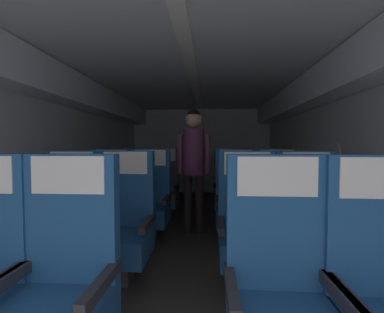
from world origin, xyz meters
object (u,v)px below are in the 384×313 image
seat_b_right_aisle (309,230)px  flight_attendant (194,156)px  seat_b_left_window (67,225)px  seat_c_left_window (110,201)px  seat_d_left_window (133,189)px  seat_d_right_window (230,190)px  seat_c_right_aisle (278,204)px  seat_a_left_aisle (61,286)px  seat_d_left_aisle (163,189)px  seat_c_right_window (236,203)px  seat_d_right_aisle (262,190)px  seat_a_right_window (280,293)px  seat_c_left_aisle (149,202)px  seat_b_right_window (248,228)px  seat_b_left_aisle (123,226)px

seat_b_right_aisle → flight_attendant: size_ratio=0.68×
seat_b_left_window → seat_c_left_window: same height
seat_c_left_window → seat_d_left_window: size_ratio=1.00×
seat_b_right_aisle → seat_d_right_window: (-0.50, 1.96, 0.00)m
seat_c_right_aisle → seat_a_left_aisle: bearing=-129.0°
seat_c_right_aisle → flight_attendant: size_ratio=0.68×
seat_a_left_aisle → flight_attendant: size_ratio=0.68×
seat_a_left_aisle → seat_d_left_aisle: bearing=90.1°
seat_c_right_window → seat_d_right_aisle: (0.50, 0.97, 0.00)m
seat_d_left_aisle → seat_c_left_window: bearing=-117.7°
seat_c_left_window → seat_c_right_aisle: bearing=-0.7°
seat_a_right_window → seat_c_left_aisle: size_ratio=1.00×
seat_b_right_window → seat_d_left_window: 2.50m
seat_b_right_window → seat_d_left_aisle: same height
seat_c_right_aisle → seat_d_right_window: 1.12m
seat_a_right_window → seat_b_right_window: bearing=90.6°
seat_a_left_aisle → seat_b_right_window: same height
seat_c_left_window → flight_attendant: bearing=14.7°
seat_a_left_aisle → seat_d_right_window: 3.13m
seat_c_left_window → flight_attendant: flight_attendant is taller
seat_a_right_window → seat_d_left_window: same height
seat_c_right_window → seat_d_right_window: (-0.00, 0.99, 0.00)m
seat_c_left_aisle → seat_c_right_aisle: bearing=-1.1°
seat_b_left_window → seat_c_right_aisle: size_ratio=1.00×
seat_b_right_window → flight_attendant: (-0.54, 1.25, 0.56)m
seat_c_left_aisle → seat_d_left_window: (-0.49, 0.96, 0.00)m
seat_c_left_aisle → flight_attendant: 0.82m
seat_d_right_aisle → flight_attendant: bearing=-146.3°
seat_c_left_window → seat_c_left_aisle: 0.50m
seat_d_right_aisle → seat_c_right_window: bearing=-117.0°
seat_c_left_aisle → seat_d_left_aisle: bearing=90.0°
seat_c_left_window → seat_d_right_window: size_ratio=1.00×
seat_a_right_window → seat_b_right_aisle: size_ratio=1.00×
seat_b_right_window → flight_attendant: size_ratio=0.68×
seat_a_right_window → seat_b_left_aisle: size_ratio=1.00×
seat_d_right_window → seat_d_right_aisle: bearing=-1.9°
seat_d_right_aisle → seat_d_left_window: bearing=179.9°
seat_b_left_window → seat_c_left_aisle: (0.50, 1.00, 0.00)m
seat_b_left_aisle → seat_c_left_window: (-0.50, 0.98, 0.00)m
seat_c_right_window → flight_attendant: (-0.54, 0.28, 0.56)m
seat_b_right_aisle → seat_b_right_window: bearing=179.8°
seat_b_right_aisle → seat_b_left_aisle: bearing=-179.9°
seat_d_left_aisle → seat_d_right_window: same height
seat_d_right_window → flight_attendant: 1.05m
seat_c_left_aisle → seat_d_left_aisle: size_ratio=1.00×
seat_b_left_window → seat_c_right_window: 1.86m
seat_c_right_aisle → seat_d_right_aisle: size_ratio=1.00×
seat_d_right_aisle → seat_d_right_window: 0.50m
seat_a_left_aisle → seat_b_left_aisle: size_ratio=1.00×
seat_b_left_aisle → seat_d_left_aisle: size_ratio=1.00×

